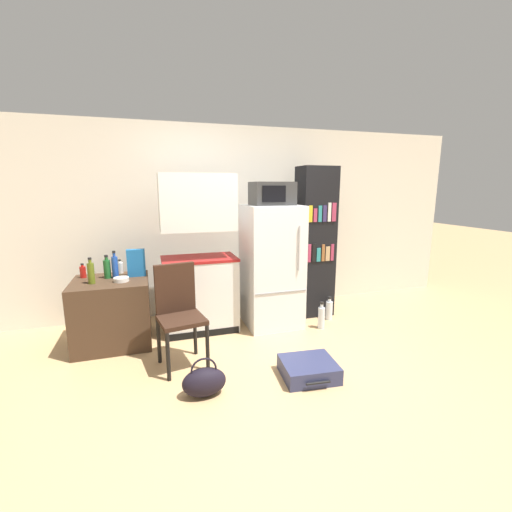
{
  "coord_description": "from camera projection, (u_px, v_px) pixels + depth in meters",
  "views": [
    {
      "loc": [
        -1.09,
        -2.55,
        1.68
      ],
      "look_at": [
        -0.02,
        0.85,
        0.96
      ],
      "focal_mm": 24.0,
      "sensor_mm": 36.0,
      "label": 1
    }
  ],
  "objects": [
    {
      "name": "suitcase_large_flat",
      "position": [
        309.0,
        369.0,
        3.08
      ],
      "size": [
        0.51,
        0.48,
        0.15
      ],
      "rotation": [
        0.0,
        0.0,
        -0.09
      ],
      "color": "navy",
      "rests_on": "ground_plane"
    },
    {
      "name": "bottle_olive_oil",
      "position": [
        91.0,
        273.0,
        3.47
      ],
      "size": [
        0.07,
        0.07,
        0.27
      ],
      "color": "#566619",
      "rests_on": "side_table"
    },
    {
      "name": "bottle_milk_white",
      "position": [
        120.0,
        267.0,
        3.9
      ],
      "size": [
        0.06,
        0.06,
        0.16
      ],
      "color": "white",
      "rests_on": "side_table"
    },
    {
      "name": "bookshelf",
      "position": [
        315.0,
        243.0,
        4.47
      ],
      "size": [
        0.46,
        0.36,
        1.94
      ],
      "color": "black",
      "rests_on": "ground_plane"
    },
    {
      "name": "bottle_green_tall",
      "position": [
        107.0,
        268.0,
        3.68
      ],
      "size": [
        0.07,
        0.07,
        0.25
      ],
      "color": "#1E6028",
      "rests_on": "side_table"
    },
    {
      "name": "refrigerator",
      "position": [
        271.0,
        266.0,
        4.17
      ],
      "size": [
        0.65,
        0.68,
        1.47
      ],
      "color": "white",
      "rests_on": "ground_plane"
    },
    {
      "name": "water_bottle_middle",
      "position": [
        321.0,
        317.0,
        4.13
      ],
      "size": [
        0.08,
        0.08,
        0.33
      ],
      "color": "silver",
      "rests_on": "ground_plane"
    },
    {
      "name": "cereal_box",
      "position": [
        136.0,
        263.0,
        3.75
      ],
      "size": [
        0.19,
        0.07,
        0.3
      ],
      "color": "#1E66A8",
      "rests_on": "side_table"
    },
    {
      "name": "bowl",
      "position": [
        121.0,
        279.0,
        3.56
      ],
      "size": [
        0.15,
        0.15,
        0.04
      ],
      "color": "silver",
      "rests_on": "side_table"
    },
    {
      "name": "bottle_ketchup_red",
      "position": [
        83.0,
        272.0,
        3.7
      ],
      "size": [
        0.06,
        0.06,
        0.16
      ],
      "color": "#AD1914",
      "rests_on": "side_table"
    },
    {
      "name": "bottle_blue_soda",
      "position": [
        115.0,
        267.0,
        3.68
      ],
      "size": [
        0.06,
        0.06,
        0.3
      ],
      "color": "#1E47A3",
      "rests_on": "side_table"
    },
    {
      "name": "wall_back",
      "position": [
        246.0,
        220.0,
        4.72
      ],
      "size": [
        6.4,
        0.1,
        2.47
      ],
      "color": "silver",
      "rests_on": "ground_plane"
    },
    {
      "name": "water_bottle_front",
      "position": [
        329.0,
        310.0,
        4.41
      ],
      "size": [
        0.09,
        0.09,
        0.3
      ],
      "color": "silver",
      "rests_on": "ground_plane"
    },
    {
      "name": "kitchen_hutch",
      "position": [
        199.0,
        260.0,
        3.97
      ],
      "size": [
        0.85,
        0.51,
        1.83
      ],
      "color": "silver",
      "rests_on": "ground_plane"
    },
    {
      "name": "side_table",
      "position": [
        113.0,
        312.0,
        3.69
      ],
      "size": [
        0.77,
        0.7,
        0.72
      ],
      "color": "#422D1E",
      "rests_on": "ground_plane"
    },
    {
      "name": "chair",
      "position": [
        178.0,
        306.0,
        3.24
      ],
      "size": [
        0.47,
        0.47,
        0.97
      ],
      "rotation": [
        0.0,
        0.0,
        0.18
      ],
      "color": "black",
      "rests_on": "ground_plane"
    },
    {
      "name": "ground_plane",
      "position": [
        287.0,
        380.0,
        3.04
      ],
      "size": [
        24.0,
        24.0,
        0.0
      ],
      "primitive_type": "plane",
      "color": "tan"
    },
    {
      "name": "microwave",
      "position": [
        272.0,
        194.0,
        4.0
      ],
      "size": [
        0.48,
        0.38,
        0.27
      ],
      "color": "#333333",
      "rests_on": "refrigerator"
    },
    {
      "name": "handbag",
      "position": [
        204.0,
        382.0,
        2.79
      ],
      "size": [
        0.36,
        0.2,
        0.33
      ],
      "color": "black",
      "rests_on": "ground_plane"
    }
  ]
}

